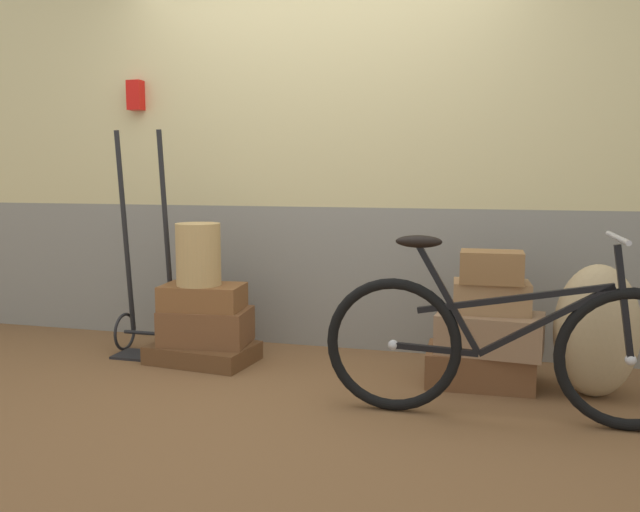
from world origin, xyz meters
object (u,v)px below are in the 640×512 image
(suitcase_0, at_px, (203,353))
(suitcase_6, at_px, (492,267))
(suitcase_5, at_px, (491,297))
(luggage_trolley, at_px, (146,296))
(burlap_sack, at_px, (596,331))
(wicker_basket, at_px, (198,254))
(suitcase_3, at_px, (479,367))
(suitcase_4, at_px, (490,333))
(suitcase_2, at_px, (203,297))
(bicycle, at_px, (506,347))
(suitcase_1, at_px, (206,326))

(suitcase_0, bearing_deg, suitcase_6, 5.42)
(suitcase_0, height_order, suitcase_5, suitcase_5)
(suitcase_6, xyz_separation_m, luggage_trolley, (-2.14, 0.12, -0.28))
(burlap_sack, bearing_deg, luggage_trolley, 177.15)
(wicker_basket, bearing_deg, suitcase_5, 0.43)
(suitcase_0, xyz_separation_m, wicker_basket, (-0.02, 0.00, 0.61))
(suitcase_3, xyz_separation_m, suitcase_5, (0.05, 0.01, 0.39))
(suitcase_3, distance_m, suitcase_4, 0.21)
(suitcase_5, xyz_separation_m, suitcase_6, (-0.00, -0.04, 0.17))
(wicker_basket, bearing_deg, suitcase_0, -14.85)
(suitcase_3, bearing_deg, suitcase_4, -35.85)
(suitcase_6, bearing_deg, suitcase_2, 176.98)
(suitcase_2, xyz_separation_m, burlap_sack, (2.24, -0.07, -0.05))
(suitcase_0, relative_size, suitcase_5, 1.55)
(bicycle, bearing_deg, suitcase_2, 163.28)
(suitcase_5, bearing_deg, suitcase_3, -177.88)
(suitcase_0, distance_m, suitcase_1, 0.17)
(suitcase_2, distance_m, suitcase_4, 1.72)
(suitcase_1, height_order, suitcase_6, suitcase_6)
(suitcase_4, bearing_deg, suitcase_1, -175.68)
(wicker_basket, height_order, bicycle, bicycle)
(suitcase_0, relative_size, luggage_trolley, 0.44)
(bicycle, bearing_deg, suitcase_1, 163.15)
(suitcase_0, height_order, luggage_trolley, luggage_trolley)
(suitcase_3, bearing_deg, wicker_basket, 178.37)
(suitcase_2, distance_m, suitcase_5, 1.71)
(wicker_basket, relative_size, burlap_sack, 0.54)
(suitcase_5, bearing_deg, suitcase_1, 175.92)
(suitcase_5, distance_m, luggage_trolley, 2.14)
(suitcase_2, height_order, suitcase_5, suitcase_5)
(suitcase_5, xyz_separation_m, wicker_basket, (-1.73, -0.01, 0.18))
(suitcase_1, bearing_deg, bicycle, -22.06)
(burlap_sack, bearing_deg, suitcase_2, 178.31)
(suitcase_6, relative_size, wicker_basket, 0.87)
(wicker_basket, distance_m, burlap_sack, 2.28)
(suitcase_4, bearing_deg, luggage_trolley, -177.19)
(suitcase_1, distance_m, wicker_basket, 0.45)
(wicker_basket, xyz_separation_m, bicycle, (1.80, -0.52, -0.31))
(suitcase_5, bearing_deg, suitcase_0, 176.70)
(suitcase_6, bearing_deg, wicker_basket, 177.65)
(suitcase_3, bearing_deg, suitcase_0, 178.53)
(suitcase_2, bearing_deg, wicker_basket, -129.90)
(suitcase_2, relative_size, suitcase_3, 0.86)
(suitcase_0, relative_size, suitcase_4, 1.13)
(suitcase_3, xyz_separation_m, burlap_sack, (0.58, -0.05, 0.25))
(suitcase_3, relative_size, suitcase_6, 1.74)
(suitcase_0, relative_size, burlap_sack, 0.90)
(wicker_basket, distance_m, bicycle, 1.90)
(suitcase_3, xyz_separation_m, suitcase_6, (0.05, -0.04, 0.56))
(suitcase_0, xyz_separation_m, luggage_trolley, (-0.43, 0.09, 0.32))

